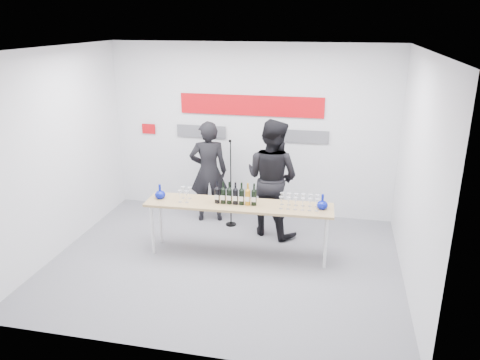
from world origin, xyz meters
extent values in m
plane|color=slate|center=(0.00, 0.00, 0.00)|extent=(5.00, 5.00, 0.00)
cube|color=silver|center=(0.00, 2.00, 1.50)|extent=(5.00, 0.04, 3.00)
cube|color=#BF080F|center=(0.00, 1.97, 1.95)|extent=(2.50, 0.02, 0.35)
cube|color=#59595E|center=(-0.90, 1.97, 1.45)|extent=(0.90, 0.02, 0.22)
cube|color=#59595E|center=(0.90, 1.97, 1.45)|extent=(0.90, 0.02, 0.22)
cube|color=#BF080F|center=(-1.90, 1.97, 1.45)|extent=(0.25, 0.02, 0.18)
cube|color=tan|center=(0.15, 0.27, 0.80)|extent=(2.75, 0.65, 0.04)
cylinder|color=silver|center=(-1.11, 0.04, 0.39)|extent=(0.05, 0.05, 0.78)
cylinder|color=silver|center=(1.43, 0.14, 0.39)|extent=(0.05, 0.05, 0.78)
cylinder|color=silver|center=(-1.12, 0.40, 0.39)|extent=(0.05, 0.05, 0.78)
cylinder|color=silver|center=(1.42, 0.51, 0.39)|extent=(0.05, 0.05, 0.78)
imported|color=black|center=(-0.63, 1.45, 0.88)|extent=(0.73, 0.58, 1.76)
imported|color=black|center=(0.51, 1.12, 0.95)|extent=(1.14, 1.04, 1.91)
cylinder|color=black|center=(-0.20, 1.28, 0.01)|extent=(0.18, 0.18, 0.02)
cylinder|color=black|center=(-0.20, 1.28, 0.74)|extent=(0.02, 0.02, 1.47)
sphere|color=black|center=(-0.20, 1.25, 1.49)|extent=(0.05, 0.05, 0.05)
camera|label=1|loc=(1.50, -5.87, 3.36)|focal=35.00mm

